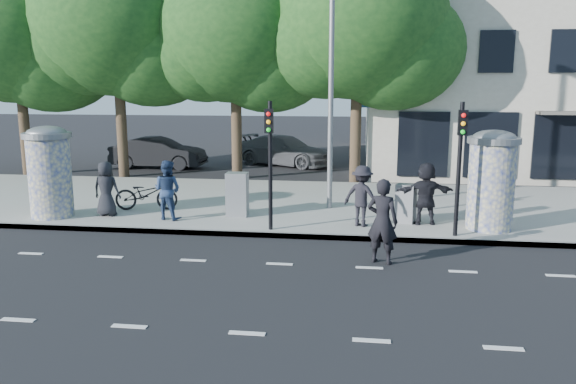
# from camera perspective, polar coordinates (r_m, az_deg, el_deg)

# --- Properties ---
(ground) EXTENTS (120.00, 120.00, 0.00)m
(ground) POSITION_cam_1_polar(r_m,az_deg,el_deg) (11.40, -1.92, -9.52)
(ground) COLOR black
(ground) RESTS_ON ground
(sidewalk) EXTENTS (40.00, 8.00, 0.15)m
(sidewalk) POSITION_cam_1_polar(r_m,az_deg,el_deg) (18.53, 1.89, -1.24)
(sidewalk) COLOR gray
(sidewalk) RESTS_ON ground
(curb) EXTENTS (40.00, 0.10, 0.16)m
(curb) POSITION_cam_1_polar(r_m,az_deg,el_deg) (14.72, 0.36, -4.46)
(curb) COLOR slate
(curb) RESTS_ON ground
(lane_dash_near) EXTENTS (32.00, 0.12, 0.01)m
(lane_dash_near) POSITION_cam_1_polar(r_m,az_deg,el_deg) (9.40, -4.19, -14.13)
(lane_dash_near) COLOR silver
(lane_dash_near) RESTS_ON ground
(lane_dash_far) EXTENTS (32.00, 0.12, 0.01)m
(lane_dash_far) POSITION_cam_1_polar(r_m,az_deg,el_deg) (12.70, -0.87, -7.32)
(lane_dash_far) COLOR silver
(lane_dash_far) RESTS_ON ground
(ad_column_left) EXTENTS (1.36, 1.36, 2.65)m
(ad_column_left) POSITION_cam_1_polar(r_m,az_deg,el_deg) (17.68, -23.07, 2.11)
(ad_column_left) COLOR beige
(ad_column_left) RESTS_ON sidewalk
(ad_column_right) EXTENTS (1.36, 1.36, 2.65)m
(ad_column_right) POSITION_cam_1_polar(r_m,az_deg,el_deg) (15.80, 19.98, 1.37)
(ad_column_right) COLOR beige
(ad_column_right) RESTS_ON sidewalk
(traffic_pole_near) EXTENTS (0.22, 0.31, 3.40)m
(traffic_pole_near) POSITION_cam_1_polar(r_m,az_deg,el_deg) (14.62, -1.85, 4.05)
(traffic_pole_near) COLOR black
(traffic_pole_near) RESTS_ON sidewalk
(traffic_pole_far) EXTENTS (0.22, 0.31, 3.40)m
(traffic_pole_far) POSITION_cam_1_polar(r_m,az_deg,el_deg) (14.63, 17.07, 3.58)
(traffic_pole_far) COLOR black
(traffic_pole_far) RESTS_ON sidewalk
(street_lamp) EXTENTS (0.25, 0.93, 8.00)m
(street_lamp) POSITION_cam_1_polar(r_m,az_deg,el_deg) (17.21, 4.42, 13.61)
(street_lamp) COLOR slate
(street_lamp) RESTS_ON sidewalk
(tree_far_left) EXTENTS (7.20, 7.20, 9.26)m
(tree_far_left) POSITION_cam_1_polar(r_m,az_deg,el_deg) (27.45, -25.92, 14.48)
(tree_far_left) COLOR #38281C
(tree_far_left) RESTS_ON ground
(tree_mid_left) EXTENTS (7.20, 7.20, 9.57)m
(tree_mid_left) POSITION_cam_1_polar(r_m,az_deg,el_deg) (25.34, -17.10, 16.17)
(tree_mid_left) COLOR #38281C
(tree_mid_left) RESTS_ON ground
(tree_near_left) EXTENTS (6.80, 6.80, 8.97)m
(tree_near_left) POSITION_cam_1_polar(r_m,az_deg,el_deg) (23.91, -5.42, 15.88)
(tree_near_left) COLOR #38281C
(tree_near_left) RESTS_ON ground
(tree_center) EXTENTS (7.00, 7.00, 9.30)m
(tree_center) POSITION_cam_1_polar(r_m,az_deg,el_deg) (22.95, 7.13, 16.68)
(tree_center) COLOR #38281C
(tree_center) RESTS_ON ground
(building) EXTENTS (20.30, 15.85, 12.00)m
(building) POSITION_cam_1_polar(r_m,az_deg,el_deg) (32.25, 26.81, 13.37)
(building) COLOR #B0A693
(building) RESTS_ON ground
(ped_a) EXTENTS (0.81, 0.55, 1.62)m
(ped_a) POSITION_cam_1_polar(r_m,az_deg,el_deg) (17.28, -17.97, 0.32)
(ped_a) COLOR black
(ped_a) RESTS_ON sidewalk
(ped_c) EXTENTS (0.96, 0.82, 1.71)m
(ped_c) POSITION_cam_1_polar(r_m,az_deg,el_deg) (16.39, -12.16, 0.21)
(ped_c) COLOR navy
(ped_c) RESTS_ON sidewalk
(ped_d) EXTENTS (1.23, 1.00, 1.66)m
(ped_d) POSITION_cam_1_polar(r_m,az_deg,el_deg) (15.38, 7.54, -0.41)
(ped_d) COLOR black
(ped_d) RESTS_ON sidewalk
(ped_f) EXTENTS (1.68, 0.82, 1.73)m
(ped_f) POSITION_cam_1_polar(r_m,az_deg,el_deg) (15.90, 13.81, -0.14)
(ped_f) COLOR black
(ped_f) RESTS_ON sidewalk
(man_road) EXTENTS (0.82, 0.67, 1.93)m
(man_road) POSITION_cam_1_polar(r_m,az_deg,el_deg) (12.70, 9.56, -2.95)
(man_road) COLOR black
(man_road) RESTS_ON ground
(bicycle) EXTENTS (1.01, 1.99, 1.00)m
(bicycle) POSITION_cam_1_polar(r_m,az_deg,el_deg) (17.82, -14.20, -0.18)
(bicycle) COLOR black
(bicycle) RESTS_ON sidewalk
(cabinet_left) EXTENTS (0.62, 0.45, 1.29)m
(cabinet_left) POSITION_cam_1_polar(r_m,az_deg,el_deg) (16.51, -5.17, -0.25)
(cabinet_left) COLOR gray
(cabinet_left) RESTS_ON sidewalk
(cabinet_right) EXTENTS (0.62, 0.55, 1.09)m
(cabinet_right) POSITION_cam_1_polar(r_m,az_deg,el_deg) (16.02, 11.88, -1.15)
(cabinet_right) COLOR slate
(cabinet_right) RESTS_ON sidewalk
(car_mid) EXTENTS (1.58, 4.48, 1.47)m
(car_mid) POSITION_cam_1_polar(r_m,az_deg,el_deg) (27.62, -13.03, 3.90)
(car_mid) COLOR black
(car_mid) RESTS_ON ground
(car_right) EXTENTS (3.97, 5.42, 1.46)m
(car_right) POSITION_cam_1_polar(r_m,az_deg,el_deg) (27.91, -0.38, 4.24)
(car_right) COLOR #515358
(car_right) RESTS_ON ground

